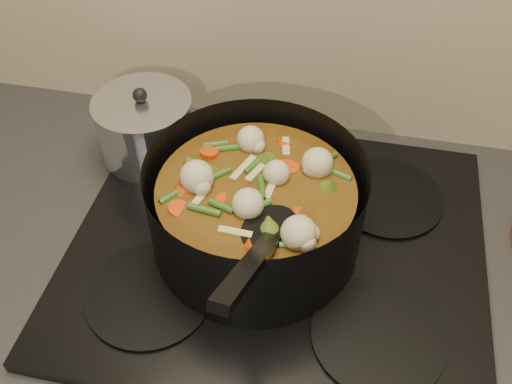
# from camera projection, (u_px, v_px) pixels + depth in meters

# --- Properties ---
(counter) EXTENTS (2.64, 0.64, 0.91)m
(counter) POSITION_uv_depth(u_px,v_px,m) (271.00, 383.00, 1.21)
(counter) COLOR brown
(counter) RESTS_ON ground
(stovetop) EXTENTS (0.62, 0.54, 0.03)m
(stovetop) POSITION_uv_depth(u_px,v_px,m) (277.00, 247.00, 0.88)
(stovetop) COLOR black
(stovetop) RESTS_ON counter
(stockpot) EXTENTS (0.39, 0.46, 0.23)m
(stockpot) POSITION_uv_depth(u_px,v_px,m) (256.00, 210.00, 0.82)
(stockpot) COLOR black
(stockpot) RESTS_ON stovetop
(saucepan) EXTENTS (0.17, 0.17, 0.14)m
(saucepan) POSITION_uv_depth(u_px,v_px,m) (146.00, 127.00, 0.97)
(saucepan) COLOR silver
(saucepan) RESTS_ON stovetop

